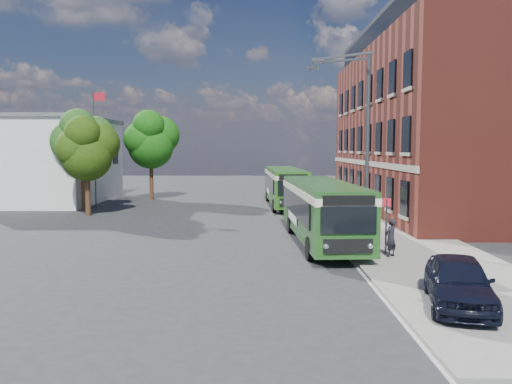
{
  "coord_description": "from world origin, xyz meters",
  "views": [
    {
      "loc": [
        0.06,
        -25.45,
        4.66
      ],
      "look_at": [
        -0.03,
        2.64,
        2.2
      ],
      "focal_mm": 35.0,
      "sensor_mm": 36.0,
      "label": 1
    }
  ],
  "objects_px": {
    "bus_front": "(321,206)",
    "street_lamp": "(360,146)",
    "parked_car": "(459,281)",
    "bus_rear": "(285,183)"
  },
  "relations": [
    {
      "from": "bus_front",
      "to": "bus_rear",
      "type": "distance_m",
      "value": 16.03
    },
    {
      "from": "street_lamp",
      "to": "bus_rear",
      "type": "distance_m",
      "value": 17.4
    },
    {
      "from": "bus_rear",
      "to": "parked_car",
      "type": "distance_m",
      "value": 26.69
    },
    {
      "from": "street_lamp",
      "to": "bus_front",
      "type": "bearing_deg",
      "value": 149.86
    },
    {
      "from": "street_lamp",
      "to": "parked_car",
      "type": "height_order",
      "value": "street_lamp"
    },
    {
      "from": "bus_rear",
      "to": "bus_front",
      "type": "bearing_deg",
      "value": -86.67
    },
    {
      "from": "bus_front",
      "to": "parked_car",
      "type": "bearing_deg",
      "value": -75.99
    },
    {
      "from": "bus_front",
      "to": "street_lamp",
      "type": "bearing_deg",
      "value": -30.14
    },
    {
      "from": "bus_front",
      "to": "parked_car",
      "type": "relative_size",
      "value": 2.74
    },
    {
      "from": "street_lamp",
      "to": "bus_front",
      "type": "height_order",
      "value": "street_lamp"
    }
  ]
}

